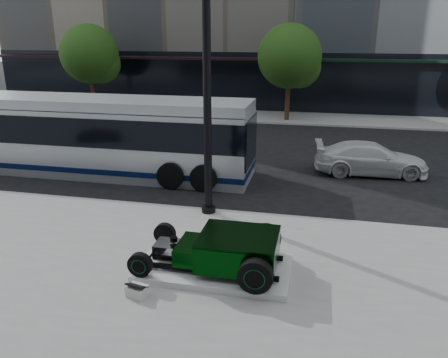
% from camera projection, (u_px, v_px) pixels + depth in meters
% --- Properties ---
extents(ground, '(120.00, 120.00, 0.00)m').
position_uv_depth(ground, '(228.00, 190.00, 15.30)').
color(ground, black).
rests_on(ground, ground).
extents(sidewalk_far, '(70.00, 4.00, 0.12)m').
position_uv_depth(sidewalk_far, '(272.00, 117.00, 28.24)').
color(sidewalk_far, gray).
rests_on(sidewalk_far, ground).
extents(street_trees, '(29.80, 3.80, 5.70)m').
position_uv_depth(street_trees, '(292.00, 59.00, 25.97)').
color(street_trees, black).
rests_on(street_trees, sidewalk_far).
extents(display_plinth, '(3.40, 1.80, 0.15)m').
position_uv_depth(display_plinth, '(214.00, 268.00, 9.88)').
color(display_plinth, silver).
rests_on(display_plinth, sidewalk_near).
extents(hot_rod, '(3.22, 2.00, 0.81)m').
position_uv_depth(hot_rod, '(229.00, 250.00, 9.65)').
color(hot_rod, black).
rests_on(hot_rod, display_plinth).
extents(info_plaque, '(0.45, 0.38, 0.31)m').
position_uv_depth(info_plaque, '(137.00, 290.00, 8.95)').
color(info_plaque, silver).
rests_on(info_plaque, sidewalk_near).
extents(lamppost, '(0.42, 0.42, 7.65)m').
position_uv_depth(lamppost, '(207.00, 94.00, 12.05)').
color(lamppost, black).
rests_on(lamppost, sidewalk_near).
extents(transit_bus, '(12.12, 2.88, 2.92)m').
position_uv_depth(transit_bus, '(98.00, 135.00, 16.89)').
color(transit_bus, silver).
rests_on(transit_bus, ground).
extents(white_sedan, '(4.37, 2.04, 1.24)m').
position_uv_depth(white_sedan, '(371.00, 159.00, 16.92)').
color(white_sedan, white).
rests_on(white_sedan, ground).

